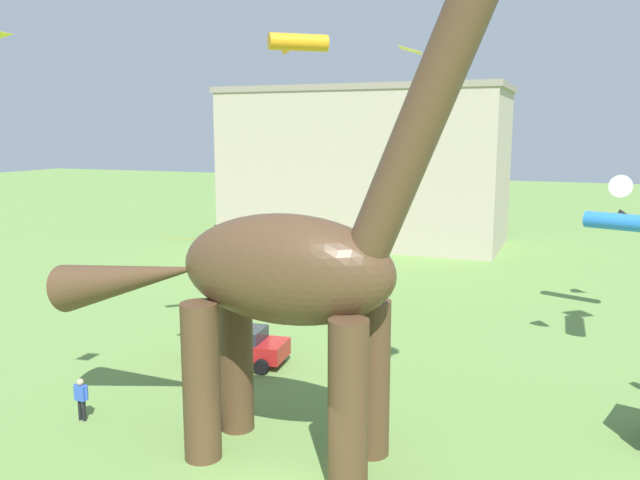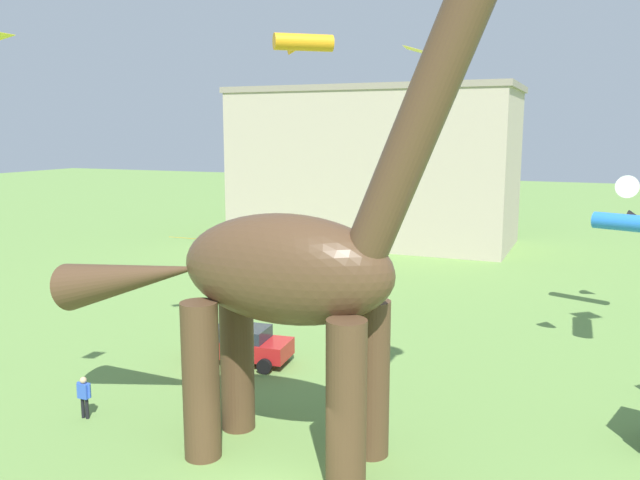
{
  "view_description": "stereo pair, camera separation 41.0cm",
  "coord_description": "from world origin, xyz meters",
  "px_view_note": "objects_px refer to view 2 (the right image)",
  "views": [
    {
      "loc": [
        7.04,
        -14.18,
        9.82
      ],
      "look_at": [
        -0.1,
        3.79,
        6.57
      ],
      "focal_mm": 36.67,
      "sensor_mm": 36.0,
      "label": 1
    },
    {
      "loc": [
        7.42,
        -14.02,
        9.82
      ],
      "look_at": [
        -0.1,
        3.79,
        6.57
      ],
      "focal_mm": 36.67,
      "sensor_mm": 36.0,
      "label": 2
    }
  ],
  "objects_px": {
    "parked_sedan_left": "(242,344)",
    "kite_high_right": "(415,50)",
    "person_strolling_adult": "(84,393)",
    "kite_near_high": "(627,222)",
    "kite_mid_left": "(302,43)",
    "kite_high_left": "(194,239)",
    "dinosaur_sculpture": "(283,269)"
  },
  "relations": [
    {
      "from": "kite_high_right",
      "to": "dinosaur_sculpture",
      "type": "bearing_deg",
      "value": -95.4
    },
    {
      "from": "kite_high_right",
      "to": "parked_sedan_left",
      "type": "bearing_deg",
      "value": -147.38
    },
    {
      "from": "person_strolling_adult",
      "to": "kite_mid_left",
      "type": "relative_size",
      "value": 0.54
    },
    {
      "from": "kite_near_high",
      "to": "kite_high_left",
      "type": "bearing_deg",
      "value": -138.28
    },
    {
      "from": "parked_sedan_left",
      "to": "kite_mid_left",
      "type": "distance_m",
      "value": 13.56
    },
    {
      "from": "kite_high_right",
      "to": "kite_mid_left",
      "type": "distance_m",
      "value": 5.29
    },
    {
      "from": "parked_sedan_left",
      "to": "dinosaur_sculpture",
      "type": "bearing_deg",
      "value": -57.38
    },
    {
      "from": "parked_sedan_left",
      "to": "kite_high_left",
      "type": "distance_m",
      "value": 4.95
    },
    {
      "from": "person_strolling_adult",
      "to": "kite_near_high",
      "type": "relative_size",
      "value": 0.46
    },
    {
      "from": "kite_mid_left",
      "to": "kite_near_high",
      "type": "bearing_deg",
      "value": 34.99
    },
    {
      "from": "parked_sedan_left",
      "to": "person_strolling_adult",
      "type": "bearing_deg",
      "value": -113.42
    },
    {
      "from": "dinosaur_sculpture",
      "to": "kite_mid_left",
      "type": "xyz_separation_m",
      "value": [
        -4.25,
        10.76,
        7.84
      ]
    },
    {
      "from": "kite_near_high",
      "to": "kite_mid_left",
      "type": "xyz_separation_m",
      "value": [
        -14.19,
        -9.93,
        8.58
      ]
    },
    {
      "from": "dinosaur_sculpture",
      "to": "kite_near_high",
      "type": "height_order",
      "value": "dinosaur_sculpture"
    },
    {
      "from": "dinosaur_sculpture",
      "to": "kite_near_high",
      "type": "distance_m",
      "value": 22.97
    },
    {
      "from": "dinosaur_sculpture",
      "to": "kite_high_right",
      "type": "xyz_separation_m",
      "value": [
        1.0,
        10.63,
        7.29
      ]
    },
    {
      "from": "kite_near_high",
      "to": "person_strolling_adult",
      "type": "bearing_deg",
      "value": -129.56
    },
    {
      "from": "kite_mid_left",
      "to": "parked_sedan_left",
      "type": "bearing_deg",
      "value": -103.69
    },
    {
      "from": "parked_sedan_left",
      "to": "person_strolling_adult",
      "type": "xyz_separation_m",
      "value": [
        -2.21,
        -7.0,
        0.1
      ]
    },
    {
      "from": "kite_near_high",
      "to": "kite_high_right",
      "type": "relative_size",
      "value": 2.31
    },
    {
      "from": "kite_high_right",
      "to": "kite_mid_left",
      "type": "relative_size",
      "value": 0.51
    },
    {
      "from": "dinosaur_sculpture",
      "to": "kite_near_high",
      "type": "relative_size",
      "value": 4.93
    },
    {
      "from": "parked_sedan_left",
      "to": "kite_mid_left",
      "type": "xyz_separation_m",
      "value": [
        1.01,
        4.15,
        12.87
      ]
    },
    {
      "from": "kite_near_high",
      "to": "kite_high_right",
      "type": "xyz_separation_m",
      "value": [
        -8.94,
        -10.07,
        8.03
      ]
    },
    {
      "from": "kite_near_high",
      "to": "kite_mid_left",
      "type": "height_order",
      "value": "kite_mid_left"
    },
    {
      "from": "kite_high_right",
      "to": "kite_high_left",
      "type": "xyz_separation_m",
      "value": [
        -7.89,
        -4.93,
        -7.73
      ]
    },
    {
      "from": "parked_sedan_left",
      "to": "person_strolling_adult",
      "type": "height_order",
      "value": "parked_sedan_left"
    },
    {
      "from": "parked_sedan_left",
      "to": "kite_high_right",
      "type": "relative_size",
      "value": 3.09
    },
    {
      "from": "person_strolling_adult",
      "to": "kite_near_high",
      "type": "height_order",
      "value": "kite_near_high"
    },
    {
      "from": "dinosaur_sculpture",
      "to": "kite_high_right",
      "type": "relative_size",
      "value": 11.41
    },
    {
      "from": "dinosaur_sculpture",
      "to": "parked_sedan_left",
      "type": "distance_m",
      "value": 9.83
    },
    {
      "from": "person_strolling_adult",
      "to": "kite_high_right",
      "type": "distance_m",
      "value": 18.5
    }
  ]
}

